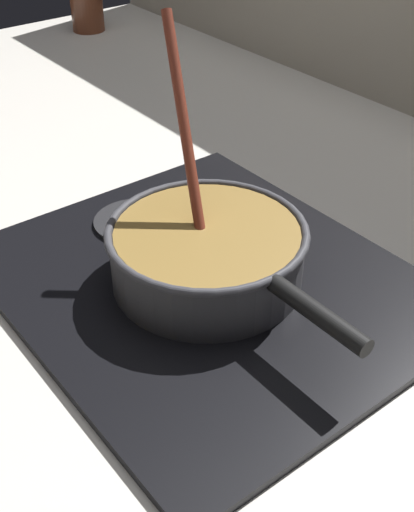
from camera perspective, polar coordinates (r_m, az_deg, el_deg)
ground at (r=0.87m, az=-7.42°, el=-5.67°), size 2.40×1.60×0.04m
hob_plate at (r=0.88m, az=0.00°, el=-2.32°), size 0.56×0.48×0.01m
burner_ring at (r=0.88m, az=0.00°, el=-1.81°), size 0.19×0.19×0.01m
spare_burner at (r=1.00m, az=-6.17°, el=2.97°), size 0.12×0.12×0.01m
cooking_pan at (r=0.85m, az=0.05°, el=0.29°), size 0.42×0.26×0.31m
condiment_jar at (r=1.90m, az=-10.25°, el=20.42°), size 0.09×0.09×0.14m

